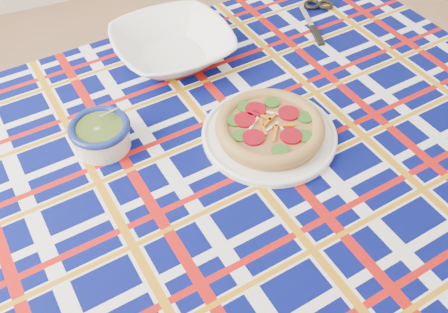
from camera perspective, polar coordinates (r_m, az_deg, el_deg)
name	(u,v)px	position (r m, az deg, el deg)	size (l,w,h in m)	color
floor	(275,210)	(2.08, 5.83, -6.08)	(4.00, 4.00, 0.00)	#9F7252
dining_table	(200,182)	(1.20, -2.77, -2.90)	(1.86, 1.30, 0.82)	brown
tablecloth	(199,174)	(1.18, -2.82, -2.07)	(1.78, 1.12, 0.12)	#04094D
main_focaccia_plate	(270,127)	(1.17, 5.26, 3.33)	(0.33, 0.33, 0.06)	olive
pesto_bowl	(101,133)	(1.17, -13.92, 2.63)	(0.14, 0.14, 0.08)	#293F11
serving_bowl	(173,46)	(1.41, -5.89, 12.44)	(0.32, 0.32, 0.08)	white
table_knife	(307,16)	(1.61, 9.43, 15.54)	(0.24, 0.02, 0.01)	silver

